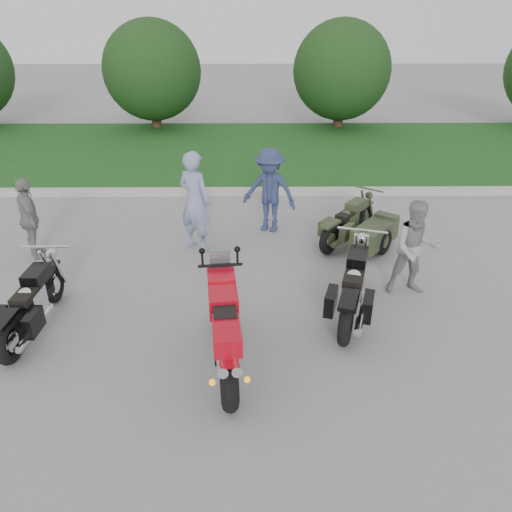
{
  "coord_description": "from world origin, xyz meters",
  "views": [
    {
      "loc": [
        0.63,
        -6.04,
        4.22
      ],
      "look_at": [
        0.7,
        0.86,
        0.8
      ],
      "focal_mm": 35.0,
      "sensor_mm": 36.0,
      "label": 1
    }
  ],
  "objects_px": {
    "cruiser_left": "(30,307)",
    "cruiser_right": "(353,290)",
    "sportbike_red": "(225,327)",
    "person_denim": "(269,191)",
    "person_grey": "(415,248)",
    "person_back": "(30,219)",
    "person_stripe": "(195,201)",
    "cruiser_sidecar": "(362,230)"
  },
  "relations": [
    {
      "from": "cruiser_left",
      "to": "cruiser_right",
      "type": "xyz_separation_m",
      "value": [
        4.68,
        0.38,
        0.03
      ]
    },
    {
      "from": "sportbike_red",
      "to": "person_denim",
      "type": "relative_size",
      "value": 1.27
    },
    {
      "from": "cruiser_left",
      "to": "person_grey",
      "type": "relative_size",
      "value": 1.35
    },
    {
      "from": "sportbike_red",
      "to": "person_back",
      "type": "bearing_deg",
      "value": 132.58
    },
    {
      "from": "sportbike_red",
      "to": "cruiser_right",
      "type": "relative_size",
      "value": 0.99
    },
    {
      "from": "cruiser_right",
      "to": "person_grey",
      "type": "bearing_deg",
      "value": 50.08
    },
    {
      "from": "person_grey",
      "to": "cruiser_right",
      "type": "bearing_deg",
      "value": -146.17
    },
    {
      "from": "person_stripe",
      "to": "cruiser_sidecar",
      "type": "bearing_deg",
      "value": -146.08
    },
    {
      "from": "cruiser_right",
      "to": "cruiser_sidecar",
      "type": "bearing_deg",
      "value": 92.3
    },
    {
      "from": "sportbike_red",
      "to": "person_grey",
      "type": "bearing_deg",
      "value": 26.83
    },
    {
      "from": "sportbike_red",
      "to": "cruiser_sidecar",
      "type": "distance_m",
      "value": 4.43
    },
    {
      "from": "person_denim",
      "to": "person_back",
      "type": "height_order",
      "value": "person_denim"
    },
    {
      "from": "person_stripe",
      "to": "person_denim",
      "type": "height_order",
      "value": "person_stripe"
    },
    {
      "from": "person_stripe",
      "to": "cruiser_right",
      "type": "bearing_deg",
      "value": 170.72
    },
    {
      "from": "person_grey",
      "to": "cruiser_sidecar",
      "type": "bearing_deg",
      "value": 105.66
    },
    {
      "from": "sportbike_red",
      "to": "person_denim",
      "type": "xyz_separation_m",
      "value": [
        0.72,
        4.52,
        0.26
      ]
    },
    {
      "from": "sportbike_red",
      "to": "person_denim",
      "type": "bearing_deg",
      "value": 74.91
    },
    {
      "from": "cruiser_right",
      "to": "person_back",
      "type": "height_order",
      "value": "person_back"
    },
    {
      "from": "cruiser_left",
      "to": "person_stripe",
      "type": "relative_size",
      "value": 1.11
    },
    {
      "from": "cruiser_right",
      "to": "person_grey",
      "type": "xyz_separation_m",
      "value": [
        1.1,
        0.72,
        0.34
      ]
    },
    {
      "from": "person_back",
      "to": "sportbike_red",
      "type": "bearing_deg",
      "value": -164.05
    },
    {
      "from": "cruiser_left",
      "to": "person_back",
      "type": "distance_m",
      "value": 2.64
    },
    {
      "from": "person_grey",
      "to": "person_denim",
      "type": "xyz_separation_m",
      "value": [
        -2.24,
        2.61,
        0.08
      ]
    },
    {
      "from": "sportbike_red",
      "to": "cruiser_sidecar",
      "type": "height_order",
      "value": "sportbike_red"
    },
    {
      "from": "person_denim",
      "to": "person_back",
      "type": "bearing_deg",
      "value": -142.13
    },
    {
      "from": "cruiser_left",
      "to": "cruiser_right",
      "type": "distance_m",
      "value": 4.69
    },
    {
      "from": "cruiser_left",
      "to": "person_stripe",
      "type": "bearing_deg",
      "value": 55.44
    },
    {
      "from": "cruiser_right",
      "to": "person_back",
      "type": "bearing_deg",
      "value": 176.61
    },
    {
      "from": "sportbike_red",
      "to": "person_back",
      "type": "xyz_separation_m",
      "value": [
        -3.72,
        3.28,
        0.15
      ]
    },
    {
      "from": "cruiser_sidecar",
      "to": "person_denim",
      "type": "xyz_separation_m",
      "value": [
        -1.79,
        0.88,
        0.51
      ]
    },
    {
      "from": "sportbike_red",
      "to": "cruiser_left",
      "type": "height_order",
      "value": "sportbike_red"
    },
    {
      "from": "sportbike_red",
      "to": "person_grey",
      "type": "xyz_separation_m",
      "value": [
        2.96,
        1.92,
        0.17
      ]
    },
    {
      "from": "cruiser_sidecar",
      "to": "person_back",
      "type": "relative_size",
      "value": 1.21
    },
    {
      "from": "cruiser_sidecar",
      "to": "person_stripe",
      "type": "relative_size",
      "value": 0.97
    },
    {
      "from": "cruiser_sidecar",
      "to": "person_back",
      "type": "xyz_separation_m",
      "value": [
        -6.23,
        -0.36,
        0.41
      ]
    },
    {
      "from": "cruiser_right",
      "to": "cruiser_sidecar",
      "type": "relative_size",
      "value": 1.2
    },
    {
      "from": "cruiser_right",
      "to": "person_denim",
      "type": "height_order",
      "value": "person_denim"
    },
    {
      "from": "cruiser_left",
      "to": "cruiser_right",
      "type": "height_order",
      "value": "cruiser_right"
    },
    {
      "from": "cruiser_left",
      "to": "person_back",
      "type": "xyz_separation_m",
      "value": [
        -0.91,
        2.46,
        0.35
      ]
    },
    {
      "from": "cruiser_right",
      "to": "person_stripe",
      "type": "bearing_deg",
      "value": 153.45
    },
    {
      "from": "person_stripe",
      "to": "person_back",
      "type": "xyz_separation_m",
      "value": [
        -3.0,
        -0.38,
        -0.19
      ]
    },
    {
      "from": "cruiser_right",
      "to": "cruiser_left",
      "type": "bearing_deg",
      "value": -158.36
    }
  ]
}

